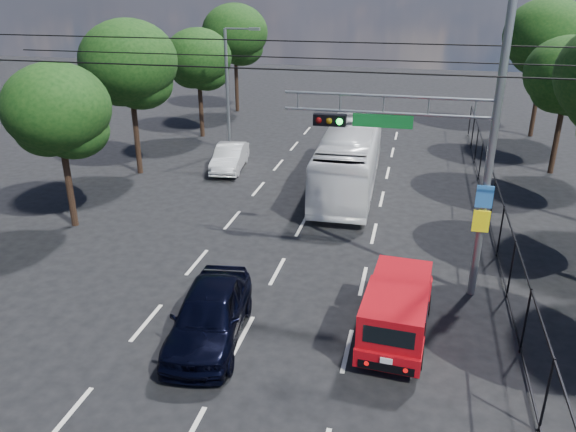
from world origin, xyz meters
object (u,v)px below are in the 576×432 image
(navy_hatchback, at_px, (209,314))
(white_van, at_px, (230,157))
(signal_mast, at_px, (450,133))
(white_bus, at_px, (349,158))
(red_pickup, at_px, (397,308))

(navy_hatchback, distance_m, white_van, 15.65)
(signal_mast, relative_size, white_van, 2.33)
(signal_mast, bearing_deg, navy_hatchback, -144.89)
(signal_mast, relative_size, white_bus, 0.89)
(signal_mast, height_order, white_van, signal_mast)
(white_van, bearing_deg, signal_mast, -52.30)
(signal_mast, xyz_separation_m, red_pickup, (-1.05, -2.96, -4.33))
(signal_mast, relative_size, navy_hatchback, 2.02)
(navy_hatchback, relative_size, white_bus, 0.44)
(signal_mast, height_order, red_pickup, signal_mast)
(white_van, bearing_deg, white_bus, -19.19)
(red_pickup, distance_m, white_bus, 12.60)
(navy_hatchback, xyz_separation_m, white_bus, (2.10, 13.58, 0.68))
(red_pickup, distance_m, white_van, 16.67)
(white_bus, bearing_deg, white_van, 166.27)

